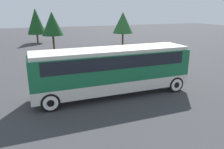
{
  "coord_description": "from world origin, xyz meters",
  "views": [
    {
      "loc": [
        -4.95,
        -12.81,
        5.55
      ],
      "look_at": [
        0.0,
        0.0,
        1.41
      ],
      "focal_mm": 35.0,
      "sensor_mm": 36.0,
      "label": 1
    }
  ],
  "objects": [
    {
      "name": "parked_car_near",
      "position": [
        -2.04,
        6.54,
        0.72
      ],
      "size": [
        4.78,
        1.91,
        1.44
      ],
      "color": "#2D5638",
      "rests_on": "ground_plane"
    },
    {
      "name": "tree_center",
      "position": [
        9.29,
        19.31,
        3.47
      ],
      "size": [
        3.2,
        3.2,
        5.1
      ],
      "color": "brown",
      "rests_on": "ground_plane"
    },
    {
      "name": "parked_car_mid",
      "position": [
        3.88,
        8.18,
        0.66
      ],
      "size": [
        4.37,
        1.96,
        1.31
      ],
      "color": "silver",
      "rests_on": "ground_plane"
    },
    {
      "name": "tour_bus",
      "position": [
        0.1,
        0.0,
        1.89
      ],
      "size": [
        10.33,
        2.53,
        3.13
      ],
      "color": "silver",
      "rests_on": "ground_plane"
    },
    {
      "name": "tree_right",
      "position": [
        -1.61,
        18.29,
        3.62
      ],
      "size": [
        2.86,
        2.86,
        5.21
      ],
      "color": "brown",
      "rests_on": "ground_plane"
    },
    {
      "name": "tree_left",
      "position": [
        -3.34,
        26.35,
        3.57
      ],
      "size": [
        3.0,
        3.0,
        5.66
      ],
      "color": "brown",
      "rests_on": "ground_plane"
    },
    {
      "name": "ground_plane",
      "position": [
        0.0,
        0.0,
        0.0
      ],
      "size": [
        120.0,
        120.0,
        0.0
      ],
      "primitive_type": "plane",
      "color": "#38383A"
    }
  ]
}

